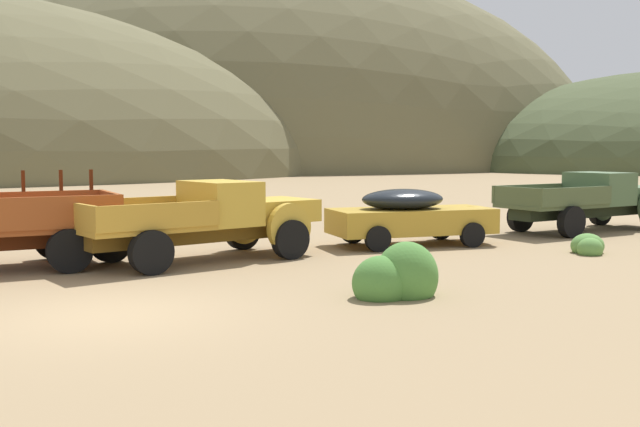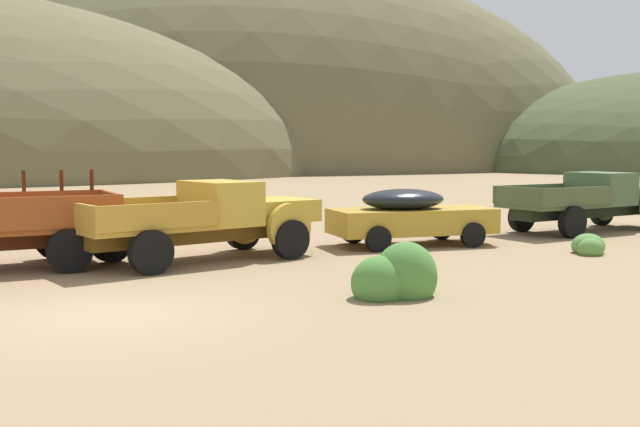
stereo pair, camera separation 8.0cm
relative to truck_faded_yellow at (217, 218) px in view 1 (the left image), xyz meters
name	(u,v)px [view 1 (the left image)]	position (x,y,z in m)	size (l,w,h in m)	color
ground_plane	(108,315)	(-3.38, -5.11, -0.99)	(300.00, 300.00, 0.00)	#937A56
hill_distant	(286,168)	(31.51, 73.89, -0.99)	(96.21, 53.81, 52.88)	brown
truck_faded_yellow	(217,218)	(0.00, 0.00, 0.00)	(6.25, 3.50, 1.89)	brown
car_mustard	(416,216)	(5.74, 0.24, -0.18)	(4.88, 2.40, 1.57)	#B28928
truck_weathered_green	(597,200)	(13.11, 0.98, 0.00)	(6.55, 2.86, 1.89)	#232B1B
bush_near_barrel	(396,279)	(1.65, -5.66, -0.69)	(1.65, 1.42, 1.28)	#4C8438
bush_front_right	(132,237)	(-1.36, 3.70, -0.80)	(1.02, 0.85, 0.78)	olive
bush_back_edge	(397,259)	(3.61, -2.37, -0.88)	(0.66, 0.55, 0.42)	olive
bush_between_trucks	(588,247)	(8.89, -2.99, -0.82)	(1.00, 1.02, 0.64)	#5B8E42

